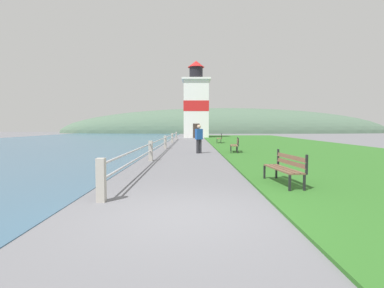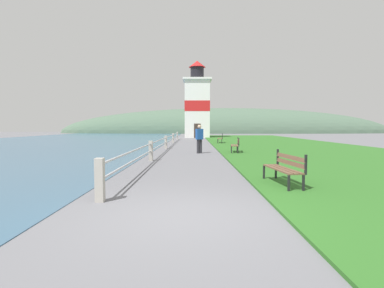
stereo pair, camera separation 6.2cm
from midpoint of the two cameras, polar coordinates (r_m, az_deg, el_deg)
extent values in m
plane|color=slate|center=(5.59, -2.05, -13.50)|extent=(160.00, 160.00, 0.00)
cube|color=#2D6623|center=(25.20, 17.93, -0.40)|extent=(12.00, 55.84, 0.06)
cube|color=#385B75|center=(28.09, -30.98, -0.39)|extent=(24.00, 89.34, 0.01)
cube|color=#A8A399|center=(6.75, -16.90, -6.59)|extent=(0.18, 0.18, 0.95)
cube|color=#A8A399|center=(14.19, -7.74, -1.29)|extent=(0.18, 0.18, 0.95)
cube|color=#A8A399|center=(21.79, -4.93, 0.35)|extent=(0.18, 0.18, 0.95)
cube|color=#A8A399|center=(29.42, -3.57, 1.15)|extent=(0.18, 0.18, 0.95)
cube|color=#A8A399|center=(37.06, -2.78, 1.61)|extent=(0.18, 0.18, 0.95)
cylinder|color=#B2B2B7|center=(21.77, -4.93, 1.22)|extent=(0.06, 30.64, 0.06)
cylinder|color=#B2B2B7|center=(21.79, -4.93, 0.35)|extent=(0.06, 30.64, 0.06)
cube|color=brown|center=(8.43, 16.01, -4.61)|extent=(0.31, 1.80, 0.04)
cube|color=brown|center=(8.48, 16.93, -4.58)|extent=(0.31, 1.80, 0.04)
cube|color=brown|center=(8.54, 17.84, -4.54)|extent=(0.31, 1.80, 0.04)
cube|color=brown|center=(8.54, 18.41, -2.41)|extent=(0.25, 1.79, 0.11)
cube|color=brown|center=(8.55, 18.39, -3.46)|extent=(0.25, 1.79, 0.11)
cube|color=black|center=(7.66, 18.17, -7.31)|extent=(0.06, 0.06, 0.45)
cube|color=black|center=(9.26, 13.73, -5.40)|extent=(0.06, 0.06, 0.45)
cube|color=black|center=(7.81, 20.67, -7.15)|extent=(0.06, 0.06, 0.45)
cube|color=black|center=(9.39, 15.86, -5.31)|extent=(0.06, 0.06, 0.45)
cube|color=black|center=(7.76, 21.07, -3.71)|extent=(0.06, 0.06, 0.49)
cube|color=black|center=(9.35, 16.19, -2.45)|extent=(0.06, 0.06, 0.49)
cube|color=brown|center=(18.34, 7.72, -0.24)|extent=(0.31, 1.67, 0.04)
cube|color=brown|center=(18.34, 8.18, -0.25)|extent=(0.31, 1.67, 0.04)
cube|color=brown|center=(18.35, 8.64, -0.25)|extent=(0.31, 1.67, 0.04)
cube|color=brown|center=(18.33, 8.92, 0.74)|extent=(0.25, 1.67, 0.11)
cube|color=brown|center=(18.34, 8.92, 0.25)|extent=(0.25, 1.67, 0.11)
cube|color=black|center=(17.55, 7.63, -1.21)|extent=(0.06, 0.06, 0.45)
cube|color=black|center=(19.16, 7.57, -0.82)|extent=(0.06, 0.06, 0.45)
cube|color=black|center=(17.56, 8.84, -1.22)|extent=(0.06, 0.06, 0.45)
cube|color=black|center=(19.17, 8.67, -0.83)|extent=(0.06, 0.06, 0.45)
cube|color=black|center=(17.53, 9.01, 0.31)|extent=(0.06, 0.06, 0.49)
cube|color=black|center=(19.14, 8.83, 0.57)|extent=(0.06, 0.06, 0.49)
cube|color=brown|center=(28.54, 5.09, 1.06)|extent=(0.28, 1.82, 0.04)
cube|color=brown|center=(28.54, 5.38, 1.06)|extent=(0.28, 1.82, 0.04)
cube|color=brown|center=(28.54, 5.68, 1.06)|extent=(0.28, 1.82, 0.04)
cube|color=brown|center=(28.52, 5.86, 1.70)|extent=(0.22, 1.81, 0.11)
cube|color=brown|center=(28.53, 5.86, 1.38)|extent=(0.22, 1.81, 0.11)
cube|color=black|center=(27.67, 4.99, 0.48)|extent=(0.05, 0.05, 0.45)
cube|color=black|center=(29.43, 5.03, 0.66)|extent=(0.05, 0.05, 0.45)
cube|color=black|center=(27.66, 5.76, 0.48)|extent=(0.05, 0.05, 0.45)
cube|color=black|center=(29.43, 5.75, 0.65)|extent=(0.05, 0.05, 0.45)
cube|color=black|center=(27.65, 5.86, 1.45)|extent=(0.05, 0.05, 0.49)
cube|color=black|center=(29.41, 5.85, 1.57)|extent=(0.05, 0.05, 0.49)
cube|color=white|center=(43.32, 1.02, 6.61)|extent=(3.49, 3.49, 8.10)
cube|color=red|center=(43.35, 1.02, 7.14)|extent=(3.53, 3.53, 1.46)
cube|color=white|center=(43.75, 1.03, 12.08)|extent=(4.01, 4.01, 0.25)
cylinder|color=black|center=(43.91, 1.03, 13.32)|extent=(1.92, 1.92, 1.68)
cone|color=red|center=(44.15, 1.03, 14.99)|extent=(2.40, 2.40, 0.92)
cube|color=#332823|center=(41.49, 1.05, 2.53)|extent=(0.90, 0.06, 2.00)
cylinder|color=#28282D|center=(17.93, 1.25, -0.46)|extent=(0.16, 0.16, 0.84)
cylinder|color=#28282D|center=(18.02, 1.77, -0.44)|extent=(0.16, 0.16, 0.84)
cube|color=#1E4C99|center=(17.94, 1.52, 1.89)|extent=(0.48, 0.40, 0.63)
sphere|color=tan|center=(17.93, 1.52, 3.33)|extent=(0.23, 0.23, 0.23)
ellipsoid|color=#4C6651|center=(73.01, 6.41, 2.10)|extent=(80.00, 16.00, 12.00)
camera|label=1|loc=(0.03, -89.92, 0.00)|focal=28.00mm
camera|label=2|loc=(0.03, 90.08, 0.00)|focal=28.00mm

